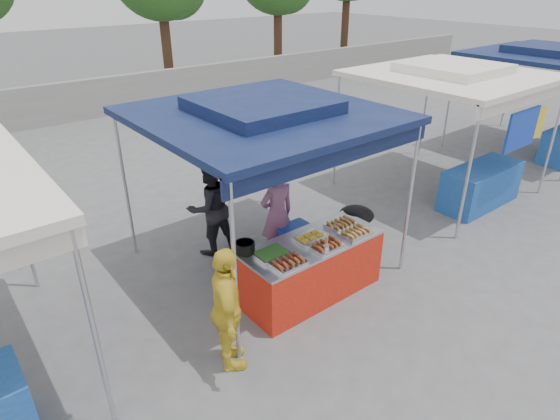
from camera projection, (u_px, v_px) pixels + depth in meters
ground_plane at (306, 290)px, 6.74m from camera, size 80.00×80.00×0.00m
back_wall at (66, 102)px, 14.14m from camera, size 40.00×0.25×1.20m
main_canopy at (263, 114)px, 6.35m from camera, size 3.20×3.20×2.57m
neighbor_stall_right at (465, 119)px, 8.92m from camera, size 3.20×3.20×2.57m
neighbor_stall_far at (559, 90)px, 11.15m from camera, size 3.20×3.20×2.57m
vendor_table at (311, 268)px, 6.47m from camera, size 2.00×0.80×0.85m
food_tray_fl at (288, 263)px, 5.76m from camera, size 0.42×0.30×0.07m
food_tray_fm at (326, 246)px, 6.12m from camera, size 0.42×0.30×0.07m
food_tray_fr at (355, 233)px, 6.42m from camera, size 0.42×0.30×0.07m
food_tray_bl at (271, 254)px, 5.95m from camera, size 0.42×0.30×0.07m
food_tray_bm at (310, 238)px, 6.30m from camera, size 0.42×0.30×0.07m
food_tray_br at (341, 224)px, 6.64m from camera, size 0.42×0.30×0.07m
cooking_pot at (245, 247)px, 6.01m from camera, size 0.25×0.25×0.15m
skewer_cup at (326, 249)px, 6.02m from camera, size 0.08×0.08×0.10m
wok_burner at (355, 229)px, 7.25m from camera, size 0.54×0.54×0.90m
crate_left at (249, 275)px, 6.82m from camera, size 0.47×0.33×0.28m
crate_right at (294, 253)px, 7.31m from camera, size 0.56×0.39×0.33m
crate_stacked at (294, 235)px, 7.16m from camera, size 0.52×0.36×0.31m
vendor_woman at (277, 215)px, 7.09m from camera, size 0.61×0.43×1.61m
helper_man at (210, 207)px, 7.34m from camera, size 0.79×0.63×1.59m
customer_person at (227, 311)px, 5.11m from camera, size 0.72×0.98×1.54m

